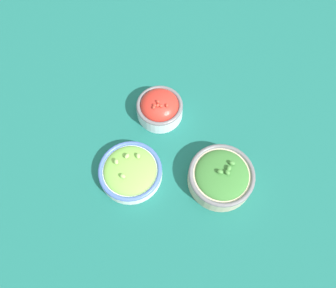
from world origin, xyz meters
TOP-DOWN VIEW (x-y plane):
  - ground_plane at (0.00, 0.00)m, footprint 3.00×3.00m
  - bowl_cherry_tomatoes at (0.12, -0.00)m, footprint 0.13×0.13m
  - bowl_broccoli at (-0.12, -0.12)m, footprint 0.17×0.17m
  - bowl_lettuce at (-0.06, 0.11)m, footprint 0.17×0.17m

SIDE VIEW (x-z plane):
  - ground_plane at x=0.00m, z-range 0.00..0.00m
  - bowl_lettuce at x=-0.06m, z-range -0.01..0.05m
  - bowl_broccoli at x=-0.12m, z-range 0.00..0.07m
  - bowl_cherry_tomatoes at x=0.12m, z-range -0.01..0.08m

